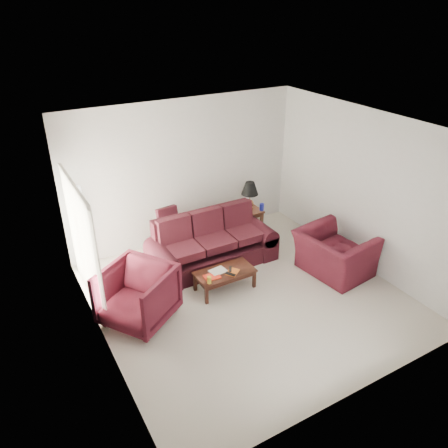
# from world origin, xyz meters

# --- Properties ---
(floor) EXTENTS (5.00, 5.00, 0.00)m
(floor) POSITION_xyz_m (0.00, 0.00, 0.00)
(floor) COLOR beige
(floor) RESTS_ON ground
(blinds) EXTENTS (0.10, 2.00, 2.16)m
(blinds) POSITION_xyz_m (-2.42, 1.30, 1.08)
(blinds) COLOR silver
(blinds) RESTS_ON ground
(sofa) EXTENTS (2.51, 1.18, 1.01)m
(sofa) POSITION_xyz_m (-0.04, 1.22, 0.50)
(sofa) COLOR black
(sofa) RESTS_ON ground
(throw_pillow) EXTENTS (0.45, 0.26, 0.45)m
(throw_pillow) POSITION_xyz_m (-0.58, 2.12, 0.77)
(throw_pillow) COLOR black
(throw_pillow) RESTS_ON sofa
(end_table) EXTENTS (0.56, 0.56, 0.58)m
(end_table) POSITION_xyz_m (1.24, 1.96, 0.29)
(end_table) COLOR #4A2619
(end_table) RESTS_ON ground
(table_lamp) EXTENTS (0.38, 0.38, 0.62)m
(table_lamp) POSITION_xyz_m (1.29, 2.00, 0.89)
(table_lamp) COLOR #B46F38
(table_lamp) RESTS_ON end_table
(clock) EXTENTS (0.16, 0.11, 0.15)m
(clock) POSITION_xyz_m (1.03, 1.78, 0.65)
(clock) COLOR silver
(clock) RESTS_ON end_table
(blue_canister) EXTENTS (0.13, 0.13, 0.15)m
(blue_canister) POSITION_xyz_m (1.48, 1.80, 0.65)
(blue_canister) COLOR navy
(blue_canister) RESTS_ON end_table
(picture_frame) EXTENTS (0.17, 0.19, 0.05)m
(picture_frame) POSITION_xyz_m (1.10, 2.13, 0.65)
(picture_frame) COLOR silver
(picture_frame) RESTS_ON end_table
(floor_lamp) EXTENTS (0.35, 0.35, 1.76)m
(floor_lamp) POSITION_xyz_m (-2.26, 2.20, 0.88)
(floor_lamp) COLOR white
(floor_lamp) RESTS_ON ground
(armchair_left) EXTENTS (1.46, 1.45, 0.96)m
(armchair_left) POSITION_xyz_m (-1.88, 0.34, 0.48)
(armchair_left) COLOR #46101B
(armchair_left) RESTS_ON ground
(armchair_right) EXTENTS (1.27, 1.41, 0.83)m
(armchair_right) POSITION_xyz_m (1.81, -0.16, 0.42)
(armchair_right) COLOR #3F0E18
(armchair_right) RESTS_ON ground
(coffee_table) EXTENTS (1.09, 0.59, 0.37)m
(coffee_table) POSITION_xyz_m (-0.24, 0.39, 0.19)
(coffee_table) COLOR black
(coffee_table) RESTS_ON ground
(magazine_red) EXTENTS (0.29, 0.23, 0.02)m
(magazine_red) POSITION_xyz_m (-0.52, 0.35, 0.38)
(magazine_red) COLOR red
(magazine_red) RESTS_ON coffee_table
(magazine_white) EXTENTS (0.31, 0.25, 0.02)m
(magazine_white) POSITION_xyz_m (-0.35, 0.45, 0.38)
(magazine_white) COLOR white
(magazine_white) RESTS_ON coffee_table
(magazine_orange) EXTENTS (0.31, 0.30, 0.01)m
(magazine_orange) POSITION_xyz_m (-0.14, 0.30, 0.38)
(magazine_orange) COLOR #C15616
(magazine_orange) RESTS_ON coffee_table
(remote_a) EXTENTS (0.14, 0.19, 0.02)m
(remote_a) POSITION_xyz_m (-0.22, 0.23, 0.40)
(remote_a) COLOR black
(remote_a) RESTS_ON coffee_table
(remote_b) EXTENTS (0.13, 0.17, 0.02)m
(remote_b) POSITION_xyz_m (-0.14, 0.37, 0.40)
(remote_b) COLOR black
(remote_b) RESTS_ON coffee_table
(yellow_glass) EXTENTS (0.10, 0.10, 0.13)m
(yellow_glass) POSITION_xyz_m (-0.65, 0.21, 0.43)
(yellow_glass) COLOR gold
(yellow_glass) RESTS_ON coffee_table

